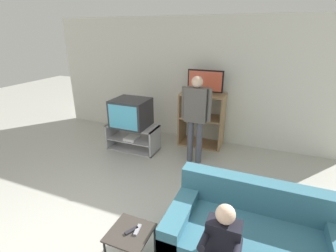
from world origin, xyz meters
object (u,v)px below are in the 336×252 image
television_main (131,113)px  remote_control_black (132,231)px  tv_stand (133,138)px  couch (252,238)px  snack_table (130,236)px  television_flat (205,83)px  media_shelf (202,119)px  person_standing_adult (196,112)px  remote_control_white (138,230)px  person_seated_child (221,249)px

television_main → remote_control_black: bearing=-60.0°
tv_stand → couch: bearing=-36.1°
tv_stand → snack_table: (1.33, -2.36, 0.11)m
television_main → snack_table: television_main is taller
television_flat → remote_control_black: size_ratio=4.97×
tv_stand → media_shelf: bearing=31.2°
person_standing_adult → snack_table: bearing=-89.6°
television_main → couch: television_main is taller
television_main → person_standing_adult: bearing=-1.0°
television_main → media_shelf: bearing=31.0°
television_flat → remote_control_black: 3.25m
remote_control_white → person_seated_child: 0.85m
couch → person_seated_child: bearing=-115.0°
snack_table → couch: 1.28m
person_standing_adult → television_flat: bearing=93.9°
snack_table → remote_control_white: 0.10m
person_seated_child → television_flat: bearing=107.2°
couch → television_flat: bearing=115.3°
remote_control_white → couch: 1.21m
snack_table → remote_control_black: remote_control_black is taller
media_shelf → television_flat: bearing=25.9°
remote_control_white → media_shelf: bearing=85.4°
remote_control_white → tv_stand: bearing=113.5°
media_shelf → remote_control_black: media_shelf is taller
tv_stand → television_main: (-0.01, -0.00, 0.54)m
person_seated_child → snack_table: bearing=-179.5°
snack_table → remote_control_white: (0.06, 0.04, 0.07)m
media_shelf → remote_control_black: (0.11, -3.10, -0.14)m
tv_stand → person_seated_child: person_seated_child is taller
remote_control_black → person_seated_child: person_seated_child is taller
television_main → person_seated_child: size_ratio=0.73×
snack_table → couch: size_ratio=0.24×
remote_control_black → television_flat: bearing=120.0°
remote_control_white → person_standing_adult: person_standing_adult is taller
person_standing_adult → person_seated_child: 2.53m
remote_control_black → person_seated_child: (0.89, -0.00, 0.13)m
media_shelf → person_seated_child: size_ratio=1.18×
television_main → remote_control_black: 2.74m
media_shelf → remote_control_white: media_shelf is taller
television_main → couch: 3.13m
couch → remote_control_black: bearing=-154.6°
tv_stand → person_standing_adult: person_standing_adult is taller
tv_stand → couch: size_ratio=0.58×
television_main → person_seated_child: 3.26m
remote_control_black → person_standing_adult: person_standing_adult is taller
tv_stand → snack_table: size_ratio=2.43×
remote_control_white → person_seated_child: size_ratio=0.15×
remote_control_black → snack_table: bearing=-110.0°
person_standing_adult → person_seated_child: person_standing_adult is taller
tv_stand → person_seated_child: bearing=-46.6°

